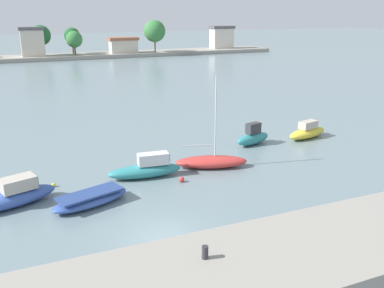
% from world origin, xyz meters
% --- Properties ---
extents(ground_plane, '(400.00, 400.00, 0.00)m').
position_xyz_m(ground_plane, '(0.00, 0.00, 0.00)').
color(ground_plane, slate).
extents(mooring_bollard, '(0.25, 0.25, 0.52)m').
position_xyz_m(mooring_bollard, '(-0.43, -5.99, 2.80)').
color(mooring_bollard, '#2D2D33').
rests_on(mooring_bollard, seawall_embankment).
extents(moored_boat_0, '(5.73, 3.41, 1.73)m').
position_xyz_m(moored_boat_0, '(-7.17, 7.31, 0.63)').
color(moored_boat_0, '#3856A8').
rests_on(moored_boat_0, ground).
extents(moored_boat_1, '(5.24, 3.17, 0.83)m').
position_xyz_m(moored_boat_1, '(-2.82, 5.53, 0.40)').
color(moored_boat_1, '#3856A8').
rests_on(moored_boat_1, ground).
extents(moored_boat_2, '(5.39, 2.01, 1.73)m').
position_xyz_m(moored_boat_2, '(1.67, 8.57, 0.62)').
color(moored_boat_2, teal).
rests_on(moored_boat_2, ground).
extents(moored_boat_3, '(5.71, 3.34, 6.97)m').
position_xyz_m(moored_boat_3, '(6.75, 8.50, 0.47)').
color(moored_boat_3, '#C63833').
rests_on(moored_boat_3, ground).
extents(moored_boat_4, '(3.84, 2.08, 1.95)m').
position_xyz_m(moored_boat_4, '(12.58, 12.20, 0.68)').
color(moored_boat_4, teal).
rests_on(moored_boat_4, ground).
extents(moored_boat_5, '(4.91, 2.66, 1.59)m').
position_xyz_m(moored_boat_5, '(18.32, 12.00, 0.57)').
color(moored_boat_5, yellow).
rests_on(moored_boat_5, ground).
extents(mooring_buoy_0, '(0.27, 0.27, 0.27)m').
position_xyz_m(mooring_buoy_0, '(-4.63, 9.33, 0.14)').
color(mooring_buoy_0, yellow).
rests_on(mooring_buoy_0, ground).
extents(mooring_buoy_1, '(0.38, 0.38, 0.38)m').
position_xyz_m(mooring_buoy_1, '(3.63, 6.72, 0.19)').
color(mooring_buoy_1, red).
rests_on(mooring_buoy_1, ground).
extents(distant_shoreline, '(120.63, 9.46, 8.81)m').
position_xyz_m(distant_shoreline, '(2.22, 88.23, 2.50)').
color(distant_shoreline, gray).
rests_on(distant_shoreline, ground).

